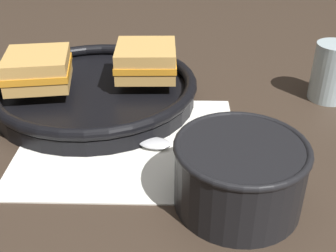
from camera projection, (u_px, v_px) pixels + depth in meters
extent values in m
plane|color=#382B21|center=(165.00, 149.00, 0.56)|extent=(4.00, 4.00, 0.00)
cube|color=white|center=(130.00, 142.00, 0.57)|extent=(0.32, 0.28, 0.00)
cylinder|color=black|center=(239.00, 175.00, 0.45)|extent=(0.14, 0.14, 0.08)
cylinder|color=orange|center=(241.00, 156.00, 0.43)|extent=(0.12, 0.12, 0.01)
torus|color=black|center=(242.00, 147.00, 0.43)|extent=(0.14, 0.14, 0.01)
cube|color=silver|center=(104.00, 135.00, 0.57)|extent=(0.10, 0.02, 0.01)
ellipsoid|color=silver|center=(154.00, 143.00, 0.55)|extent=(0.05, 0.03, 0.01)
cylinder|color=black|center=(96.00, 96.00, 0.67)|extent=(0.31, 0.31, 0.02)
torus|color=black|center=(95.00, 84.00, 0.65)|extent=(0.32, 0.32, 0.02)
cube|color=tan|center=(146.00, 68.00, 0.66)|extent=(0.10, 0.11, 0.02)
cube|color=orange|center=(146.00, 60.00, 0.65)|extent=(0.11, 0.11, 0.01)
cube|color=tan|center=(146.00, 52.00, 0.65)|extent=(0.10, 0.11, 0.02)
cube|color=tan|center=(39.00, 78.00, 0.63)|extent=(0.11, 0.11, 0.02)
cube|color=orange|center=(38.00, 69.00, 0.62)|extent=(0.12, 0.12, 0.01)
cube|color=tan|center=(36.00, 60.00, 0.62)|extent=(0.11, 0.11, 0.02)
cylinder|color=silver|center=(332.00, 72.00, 0.66)|extent=(0.06, 0.06, 0.09)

